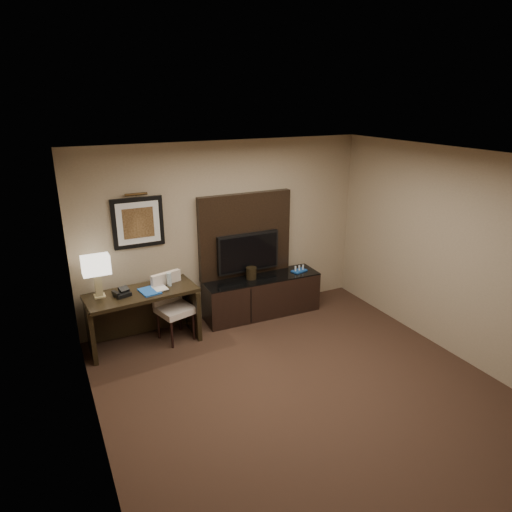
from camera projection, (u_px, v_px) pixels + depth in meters
floor at (312, 399)px, 5.24m from camera, size 4.50×5.00×0.01m
ceiling at (323, 161)px, 4.34m from camera, size 4.50×5.00×0.01m
wall_back at (226, 231)px, 6.90m from camera, size 4.50×0.01×2.70m
wall_left at (93, 339)px, 3.85m from camera, size 0.01×5.00×2.70m
wall_right at (468, 259)px, 5.72m from camera, size 0.01×5.00×2.70m
desk at (144, 318)px, 6.29m from camera, size 1.52×0.76×0.79m
credenza at (262, 296)px, 7.19m from camera, size 1.85×0.56×0.63m
tv_wall_panel at (245, 235)px, 7.00m from camera, size 1.50×0.12×1.30m
tv at (248, 252)px, 7.00m from camera, size 1.00×0.08×0.60m
artwork at (138, 223)px, 6.24m from camera, size 0.70×0.04×0.70m
picture_light at (136, 194)px, 6.08m from camera, size 0.04×0.04×0.30m
desk_chair at (175, 309)px, 6.39m from camera, size 0.57×0.62×0.93m
table_lamp at (97, 277)px, 5.92m from camera, size 0.37×0.25×0.55m
desk_phone at (122, 293)px, 6.02m from camera, size 0.24×0.22×0.10m
blue_folder at (150, 291)px, 6.15m from camera, size 0.28×0.35×0.02m
book at (153, 282)px, 6.16m from camera, size 0.18×0.04×0.24m
water_bottle at (169, 279)px, 6.32m from camera, size 0.07×0.07×0.19m
ice_bucket at (251, 273)px, 6.99m from camera, size 0.16×0.16×0.18m
minibar_tray at (299, 269)px, 7.30m from camera, size 0.27×0.20×0.09m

